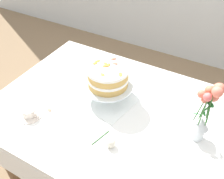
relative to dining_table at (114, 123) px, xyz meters
The scene contains 10 objects.
ground_plane 0.65m from the dining_table, 90.00° to the left, with size 12.00×12.00×0.00m, color #8C7051.
dining_table is the anchor object (origin of this frame).
linen_napkin 0.16m from the dining_table, 134.45° to the left, with size 0.32×0.32×0.00m, color white.
cake_stand 0.22m from the dining_table, 134.45° to the left, with size 0.29×0.29×0.10m.
layer_cake 0.28m from the dining_table, 134.44° to the left, with size 0.24×0.24×0.12m.
flower_vase 0.53m from the dining_table, ahead, with size 0.10×0.11×0.36m.
teacup 0.48m from the dining_table, 147.13° to the right, with size 0.13×0.13×0.05m.
fallen_rose 0.26m from the dining_table, 65.39° to the right, with size 0.11×0.12×0.05m.
loose_petal_0 0.38m from the dining_table, 152.95° to the right, with size 0.03×0.02×0.00m, color #E56B51.
loose_petal_1 0.48m from the dining_table, 139.33° to the left, with size 0.04×0.02×0.00m, color orange.
Camera 1 is at (0.46, -0.87, 1.74)m, focal length 39.65 mm.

